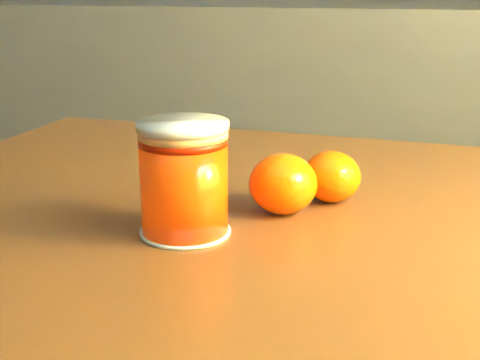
# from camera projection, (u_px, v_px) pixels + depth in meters

# --- Properties ---
(kitchen_counter) EXTENTS (3.15, 0.60, 0.90)m
(kitchen_counter) POSITION_uv_depth(u_px,v_px,m) (103.00, 159.00, 1.97)
(kitchen_counter) COLOR #505155
(kitchen_counter) RESTS_ON ground
(table) EXTENTS (1.05, 0.78, 0.74)m
(table) POSITION_uv_depth(u_px,v_px,m) (322.00, 311.00, 0.66)
(table) COLOR brown
(table) RESTS_ON ground
(juice_glass) EXTENTS (0.08, 0.08, 0.10)m
(juice_glass) POSITION_uv_depth(u_px,v_px,m) (184.00, 179.00, 0.59)
(juice_glass) COLOR #FF3C05
(juice_glass) RESTS_ON table
(orange_front) EXTENTS (0.08, 0.08, 0.06)m
(orange_front) POSITION_uv_depth(u_px,v_px,m) (283.00, 184.00, 0.65)
(orange_front) COLOR #FE5C05
(orange_front) RESTS_ON table
(orange_back) EXTENTS (0.07, 0.07, 0.05)m
(orange_back) POSITION_uv_depth(u_px,v_px,m) (332.00, 177.00, 0.68)
(orange_back) COLOR #FE5C05
(orange_back) RESTS_ON table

